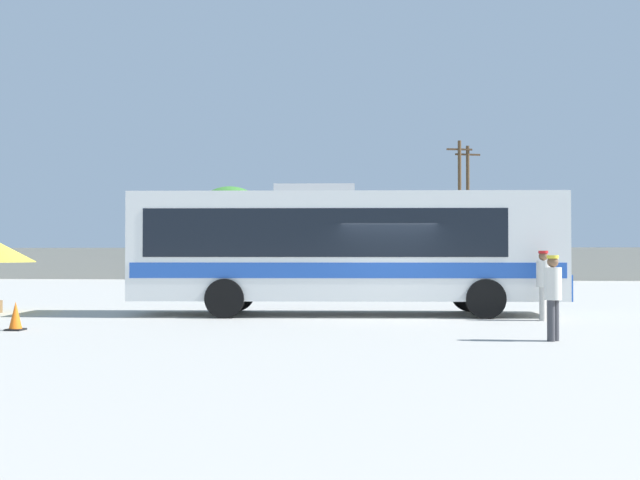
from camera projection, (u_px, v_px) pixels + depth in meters
name	position (u px, v px, depth m)	size (l,w,h in m)	color
ground_plane	(390.00, 296.00, 30.27)	(300.00, 300.00, 0.00)	#A3A099
perimeter_wall	(391.00, 264.00, 49.09)	(80.00, 0.30, 2.11)	#B2AD9E
coach_bus_white_blue	(341.00, 246.00, 21.14)	(11.90, 3.40, 3.60)	white
attendant_by_bus_door	(543.00, 281.00, 19.25)	(0.48, 0.48, 1.77)	#B7B2A8
passenger_waiting_on_apron	(553.00, 292.00, 14.71)	(0.47, 0.47, 1.67)	#38383D
parked_car_leftmost_red	(230.00, 269.00, 46.66)	(4.28, 2.06, 1.46)	red
parked_car_second_dark_blue	(324.00, 269.00, 45.80)	(4.28, 2.04, 1.49)	navy
utility_pole_near	(460.00, 207.00, 51.91)	(1.78, 0.51, 9.47)	#4C3823
utility_pole_far	(468.00, 209.00, 52.10)	(1.76, 0.64, 9.14)	#4C3823
roadside_tree_left	(230.00, 217.00, 55.80)	(5.25, 5.25, 6.68)	brown
roadside_tree_midleft	(345.00, 225.00, 51.53)	(3.91, 3.91, 5.36)	brown
traffic_cone_on_apron	(16.00, 316.00, 16.75)	(0.36, 0.36, 0.64)	black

